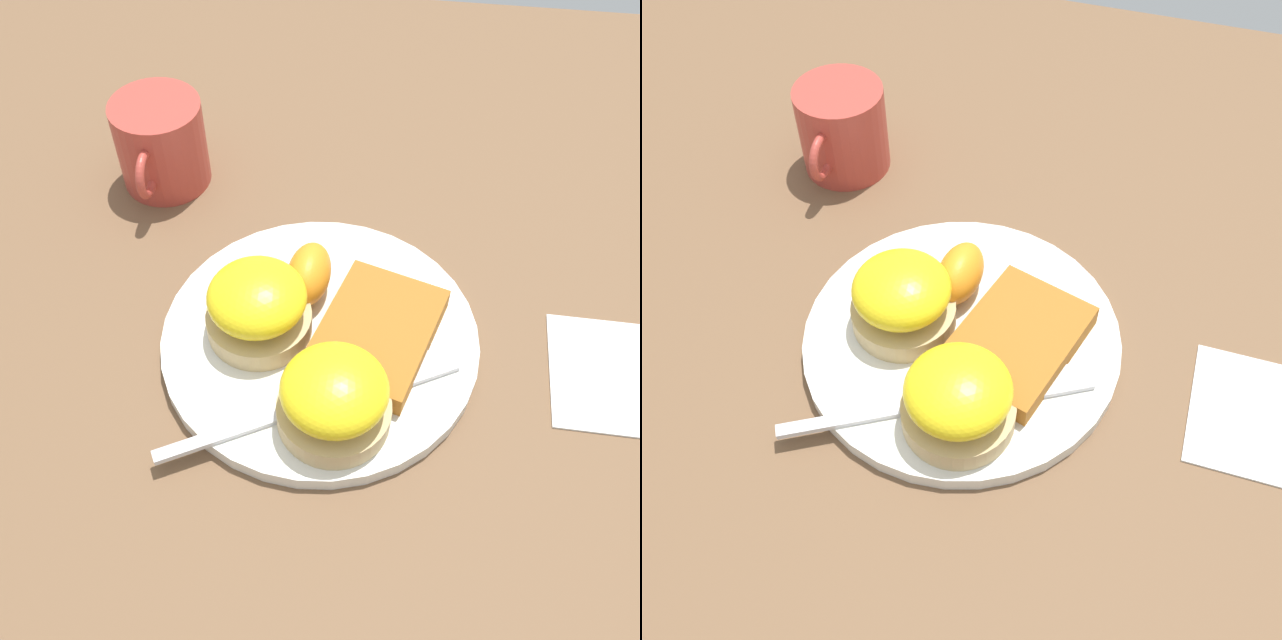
{
  "view_description": "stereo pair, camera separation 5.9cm",
  "coord_description": "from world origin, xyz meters",
  "views": [
    {
      "loc": [
        0.36,
        0.05,
        0.5
      ],
      "look_at": [
        0.0,
        0.0,
        0.03
      ],
      "focal_mm": 42.0,
      "sensor_mm": 36.0,
      "label": 1
    },
    {
      "loc": [
        0.34,
        0.1,
        0.5
      ],
      "look_at": [
        0.0,
        0.0,
        0.03
      ],
      "focal_mm": 42.0,
      "sensor_mm": 36.0,
      "label": 2
    }
  ],
  "objects": [
    {
      "name": "napkin",
      "position": [
        0.0,
        0.24,
        0.0
      ],
      "size": [
        0.11,
        0.11,
        0.0
      ],
      "primitive_type": "cube",
      "rotation": [
        0.0,
        0.0,
        -0.01
      ],
      "color": "white",
      "rests_on": "ground_plane"
    },
    {
      "name": "ground_plane",
      "position": [
        0.0,
        0.0,
        0.0
      ],
      "size": [
        1.1,
        1.1,
        0.0
      ],
      "primitive_type": "plane",
      "color": "brown"
    },
    {
      "name": "fork",
      "position": [
        0.06,
        0.02,
        0.02
      ],
      "size": [
        0.13,
        0.22,
        0.0
      ],
      "color": "silver",
      "rests_on": "plate"
    },
    {
      "name": "sandwich_benedict_right",
      "position": [
        0.08,
        0.02,
        0.04
      ],
      "size": [
        0.09,
        0.09,
        0.06
      ],
      "color": "tan",
      "rests_on": "plate"
    },
    {
      "name": "sandwich_benedict_left",
      "position": [
        0.0,
        -0.05,
        0.04
      ],
      "size": [
        0.09,
        0.09,
        0.06
      ],
      "color": "tan",
      "rests_on": "plate"
    },
    {
      "name": "hashbrown_patty",
      "position": [
        0.0,
        0.05,
        0.02
      ],
      "size": [
        0.14,
        0.11,
        0.02
      ],
      "primitive_type": "cube",
      "rotation": [
        0.0,
        0.0,
        -0.29
      ],
      "color": "#A15F20",
      "rests_on": "plate"
    },
    {
      "name": "plate",
      "position": [
        0.0,
        0.0,
        0.01
      ],
      "size": [
        0.26,
        0.26,
        0.01
      ],
      "primitive_type": "cylinder",
      "color": "silver",
      "rests_on": "ground_plane"
    },
    {
      "name": "cup",
      "position": [
        -0.18,
        -0.18,
        0.04
      ],
      "size": [
        0.11,
        0.09,
        0.09
      ],
      "color": "#B23D33",
      "rests_on": "ground_plane"
    },
    {
      "name": "orange_wedge",
      "position": [
        -0.04,
        -0.02,
        0.04
      ],
      "size": [
        0.06,
        0.04,
        0.04
      ],
      "primitive_type": "ellipsoid",
      "rotation": [
        0.0,
        0.0,
        6.2
      ],
      "color": "orange",
      "rests_on": "plate"
    }
  ]
}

